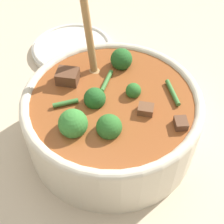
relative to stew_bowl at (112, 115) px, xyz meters
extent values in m
plane|color=#C6B293|center=(0.00, 0.00, -0.06)|extent=(4.00, 4.00, 0.00)
cylinder|color=beige|center=(0.00, 0.00, -0.01)|extent=(0.28, 0.28, 0.10)
torus|color=beige|center=(0.00, 0.00, 0.04)|extent=(0.28, 0.28, 0.02)
cylinder|color=brown|center=(0.00, 0.00, 0.01)|extent=(0.26, 0.26, 0.07)
sphere|color=#235B23|center=(-0.02, -0.02, 0.05)|extent=(0.03, 0.03, 0.03)
cylinder|color=#6B9956|center=(-0.02, -0.02, 0.02)|extent=(0.01, 0.01, 0.02)
sphere|color=#235B23|center=(-0.02, 0.08, 0.05)|extent=(0.04, 0.04, 0.04)
cylinder|color=#6B9956|center=(-0.02, 0.08, 0.02)|extent=(0.01, 0.01, 0.02)
sphere|color=#2D6B28|center=(0.03, -0.06, 0.05)|extent=(0.04, 0.04, 0.04)
cylinder|color=#6B9956|center=(0.03, -0.06, 0.02)|extent=(0.01, 0.01, 0.02)
sphere|color=#387F33|center=(-0.02, -0.08, 0.05)|extent=(0.04, 0.04, 0.04)
cylinder|color=#6B9956|center=(-0.02, -0.08, 0.02)|extent=(0.01, 0.01, 0.02)
sphere|color=#2D6B28|center=(0.02, 0.02, 0.05)|extent=(0.02, 0.02, 0.02)
cylinder|color=#6B9956|center=(0.02, 0.02, 0.03)|extent=(0.01, 0.01, 0.01)
cube|color=brown|center=(0.06, 0.00, 0.04)|extent=(0.03, 0.02, 0.02)
cube|color=brown|center=(-0.08, 0.00, 0.05)|extent=(0.04, 0.04, 0.03)
cube|color=brown|center=(0.11, 0.00, 0.04)|extent=(0.03, 0.03, 0.02)
cylinder|color=#3D7533|center=(0.08, 0.05, 0.04)|extent=(0.04, 0.04, 0.01)
cylinder|color=#3D7533|center=(-0.05, -0.05, 0.04)|extent=(0.03, 0.03, 0.01)
cylinder|color=#3D7533|center=(-0.02, 0.03, 0.04)|extent=(0.02, 0.05, 0.01)
ellipsoid|color=#A87A47|center=(-0.06, 0.04, 0.03)|extent=(0.04, 0.03, 0.01)
cylinder|color=#A87A47|center=(-0.08, 0.06, 0.13)|extent=(0.06, 0.05, 0.20)
cylinder|color=silver|center=(-0.20, 0.17, -0.05)|extent=(0.18, 0.18, 0.01)
torus|color=silver|center=(-0.20, 0.17, -0.05)|extent=(0.18, 0.18, 0.01)
camera|label=1|loc=(0.16, -0.29, 0.38)|focal=50.00mm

